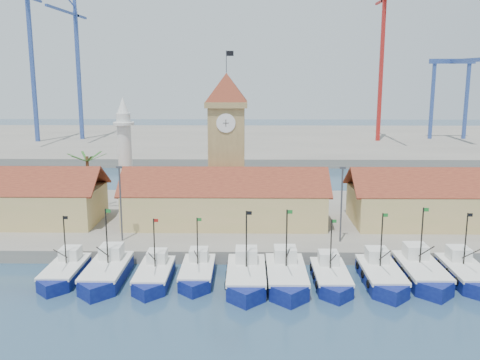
{
  "coord_description": "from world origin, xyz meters",
  "views": [
    {
      "loc": [
        3.05,
        -49.01,
        21.17
      ],
      "look_at": [
        2.0,
        18.0,
        7.72
      ],
      "focal_mm": 40.0,
      "sensor_mm": 36.0,
      "label": 1
    }
  ],
  "objects_px": {
    "boat_0": "(64,273)",
    "boat_5": "(287,278)",
    "minaret": "(125,153)",
    "clock_tower": "(227,139)"
  },
  "relations": [
    {
      "from": "boat_5",
      "to": "clock_tower",
      "type": "height_order",
      "value": "clock_tower"
    },
    {
      "from": "boat_0",
      "to": "boat_5",
      "type": "distance_m",
      "value": 23.1
    },
    {
      "from": "boat_5",
      "to": "minaret",
      "type": "distance_m",
      "value": 35.13
    },
    {
      "from": "boat_0",
      "to": "clock_tower",
      "type": "bearing_deg",
      "value": 54.7
    },
    {
      "from": "minaret",
      "to": "clock_tower",
      "type": "bearing_deg",
      "value": -7.61
    },
    {
      "from": "clock_tower",
      "to": "minaret",
      "type": "bearing_deg",
      "value": 172.39
    },
    {
      "from": "boat_0",
      "to": "boat_5",
      "type": "bearing_deg",
      "value": -2.93
    },
    {
      "from": "boat_0",
      "to": "boat_5",
      "type": "xyz_separation_m",
      "value": [
        23.07,
        -1.18,
        0.11
      ]
    },
    {
      "from": "boat_0",
      "to": "boat_5",
      "type": "relative_size",
      "value": 0.87
    },
    {
      "from": "boat_0",
      "to": "minaret",
      "type": "xyz_separation_m",
      "value": [
        1.1,
        24.74,
        9.0
      ]
    }
  ]
}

